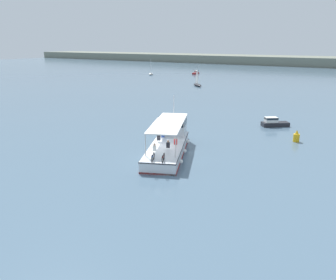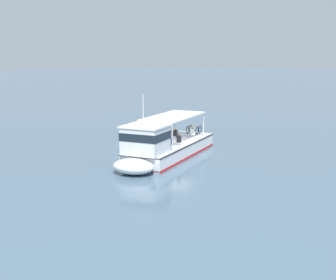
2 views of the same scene
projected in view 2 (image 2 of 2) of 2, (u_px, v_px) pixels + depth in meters
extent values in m
plane|color=slate|center=(176.00, 154.00, 36.60)|extent=(400.00, 400.00, 0.00)
cube|color=silver|center=(171.00, 149.00, 35.97)|extent=(7.33, 11.17, 1.10)
ellipsoid|color=silver|center=(133.00, 166.00, 30.44)|extent=(3.59, 3.21, 1.01)
cube|color=red|center=(171.00, 155.00, 36.05)|extent=(7.37, 11.18, 0.16)
cube|color=#2D2D33|center=(171.00, 143.00, 35.88)|extent=(7.39, 11.19, 0.10)
cube|color=silver|center=(145.00, 140.00, 31.76)|extent=(3.54, 3.48, 1.90)
cube|color=#19232D|center=(145.00, 135.00, 31.70)|extent=(3.62, 3.55, 0.56)
cube|color=white|center=(145.00, 126.00, 31.58)|extent=(3.76, 3.70, 0.12)
cube|color=white|center=(174.00, 116.00, 35.89)|extent=(5.42, 7.32, 0.10)
cylinder|color=silver|center=(172.00, 137.00, 32.62)|extent=(0.08, 0.08, 2.00)
cylinder|color=silver|center=(139.00, 134.00, 33.74)|extent=(0.08, 0.08, 2.00)
cylinder|color=silver|center=(204.00, 125.00, 38.42)|extent=(0.08, 0.08, 2.00)
cylinder|color=silver|center=(174.00, 123.00, 39.54)|extent=(0.08, 0.08, 2.00)
cylinder|color=silver|center=(143.00, 110.00, 31.09)|extent=(0.06, 0.06, 2.20)
sphere|color=white|center=(131.00, 156.00, 33.68)|extent=(0.36, 0.36, 0.36)
sphere|color=white|center=(151.00, 148.00, 36.62)|extent=(0.36, 0.36, 0.36)
sphere|color=white|center=(167.00, 142.00, 39.39)|extent=(0.36, 0.36, 0.36)
torus|color=black|center=(197.00, 130.00, 39.68)|extent=(0.32, 0.63, 0.66)
torus|color=black|center=(200.00, 129.00, 40.31)|extent=(0.32, 0.63, 0.66)
cylinder|color=#1E478C|center=(199.00, 128.00, 39.97)|extent=(0.34, 0.66, 0.06)
torus|color=black|center=(188.00, 129.00, 40.05)|extent=(0.32, 0.63, 0.66)
torus|color=black|center=(191.00, 128.00, 40.68)|extent=(0.32, 0.63, 0.66)
cylinder|color=maroon|center=(189.00, 128.00, 40.34)|extent=(0.34, 0.66, 0.06)
cube|color=white|center=(193.00, 132.00, 37.99)|extent=(0.38, 0.33, 0.52)
sphere|color=tan|center=(193.00, 128.00, 37.92)|extent=(0.20, 0.20, 0.20)
cube|color=black|center=(175.00, 133.00, 37.38)|extent=(0.38, 0.33, 0.52)
sphere|color=#9E7051|center=(175.00, 129.00, 37.31)|extent=(0.20, 0.20, 0.20)
cube|color=red|center=(163.00, 135.00, 36.56)|extent=(0.38, 0.33, 0.52)
sphere|color=beige|center=(163.00, 130.00, 36.49)|extent=(0.20, 0.20, 0.20)
cube|color=black|center=(179.00, 139.00, 34.72)|extent=(0.38, 0.33, 0.52)
sphere|color=#9E7051|center=(179.00, 135.00, 34.65)|extent=(0.20, 0.20, 0.20)
cube|color=#2D4CA5|center=(170.00, 142.00, 33.77)|extent=(0.38, 0.33, 0.52)
sphere|color=beige|center=(170.00, 137.00, 33.70)|extent=(0.20, 0.20, 0.20)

